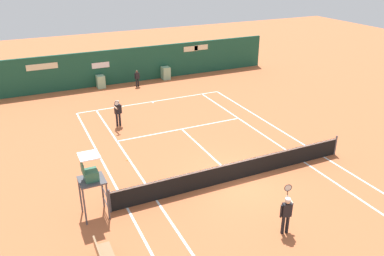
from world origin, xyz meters
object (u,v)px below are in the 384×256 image
at_px(player_on_baseline, 118,111).
at_px(ball_kid_left_post, 137,77).
at_px(tennis_ball_mid_court, 127,160).
at_px(player_near_side, 286,212).
at_px(player_bench, 104,255).
at_px(tennis_ball_near_service_line, 192,138).
at_px(umpire_chair, 91,177).

distance_m(player_on_baseline, ball_kid_left_post, 7.85).
bearing_deg(tennis_ball_mid_court, player_near_side, -64.74).
xyz_separation_m(player_near_side, tennis_ball_mid_court, (-3.79, 8.03, -0.91)).
distance_m(player_bench, tennis_ball_mid_court, 7.48).
xyz_separation_m(ball_kid_left_post, tennis_ball_near_service_line, (-0.13, -10.53, -0.73)).
distance_m(player_near_side, ball_kid_left_post, 19.57).
bearing_deg(tennis_ball_mid_court, player_on_baseline, 79.86).
relative_size(player_on_baseline, tennis_ball_near_service_line, 27.17).
height_order(player_bench, tennis_ball_near_service_line, player_bench).
height_order(umpire_chair, tennis_ball_near_service_line, umpire_chair).
distance_m(umpire_chair, player_near_side, 7.54).
bearing_deg(player_near_side, tennis_ball_near_service_line, 101.73).
xyz_separation_m(tennis_ball_near_service_line, tennis_ball_mid_court, (-4.14, -1.01, 0.00)).
height_order(player_bench, tennis_ball_mid_court, player_bench).
relative_size(player_on_baseline, ball_kid_left_post, 1.39).
xyz_separation_m(ball_kid_left_post, tennis_ball_mid_court, (-4.27, -11.54, -0.73)).
height_order(umpire_chair, tennis_ball_mid_court, umpire_chair).
bearing_deg(player_near_side, player_bench, -175.63).
bearing_deg(ball_kid_left_post, tennis_ball_near_service_line, 79.59).
bearing_deg(umpire_chair, player_on_baseline, 158.68).
relative_size(player_near_side, tennis_ball_mid_court, 26.38).
bearing_deg(tennis_ball_near_service_line, ball_kid_left_post, 89.29).
distance_m(player_on_baseline, player_near_side, 12.88).
bearing_deg(tennis_ball_mid_court, umpire_chair, -122.32).
bearing_deg(tennis_ball_near_service_line, tennis_ball_mid_court, -166.33).
height_order(ball_kid_left_post, tennis_ball_mid_court, ball_kid_left_post).
distance_m(player_near_side, tennis_ball_near_service_line, 9.09).
xyz_separation_m(player_on_baseline, ball_kid_left_post, (3.46, 7.04, -0.22)).
height_order(player_bench, ball_kid_left_post, ball_kid_left_post).
distance_m(umpire_chair, player_bench, 3.27).
relative_size(player_bench, player_on_baseline, 0.71).
relative_size(umpire_chair, ball_kid_left_post, 2.08).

